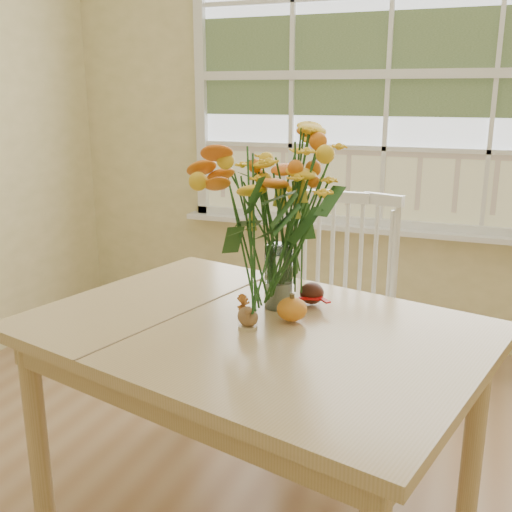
% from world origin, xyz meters
% --- Properties ---
extents(wall_back, '(4.00, 0.02, 2.70)m').
position_xyz_m(wall_back, '(0.00, 2.25, 1.35)').
color(wall_back, '#D5CA88').
rests_on(wall_back, floor).
extents(window, '(2.42, 0.12, 1.74)m').
position_xyz_m(window, '(0.00, 2.21, 1.53)').
color(window, silver).
rests_on(window, wall_back).
extents(dining_table, '(1.59, 1.30, 0.75)m').
position_xyz_m(dining_table, '(-0.09, 0.43, 0.65)').
color(dining_table, tan).
rests_on(dining_table, floor).
extents(windsor_chair, '(0.47, 0.45, 1.02)m').
position_xyz_m(windsor_chair, '(0.00, 1.22, 0.57)').
color(windsor_chair, white).
rests_on(windsor_chair, floor).
extents(flower_vase, '(0.45, 0.45, 0.54)m').
position_xyz_m(flower_vase, '(-0.07, 0.62, 1.07)').
color(flower_vase, white).
rests_on(flower_vase, dining_table).
extents(pumpkin, '(0.10, 0.10, 0.08)m').
position_xyz_m(pumpkin, '(0.01, 0.50, 0.78)').
color(pumpkin, orange).
rests_on(pumpkin, dining_table).
extents(turkey_figurine, '(0.09, 0.08, 0.09)m').
position_xyz_m(turkey_figurine, '(-0.10, 0.40, 0.78)').
color(turkey_figurine, '#CCB78C').
rests_on(turkey_figurine, dining_table).
extents(dark_gourd, '(0.13, 0.10, 0.08)m').
position_xyz_m(dark_gourd, '(0.03, 0.68, 0.78)').
color(dark_gourd, '#38160F').
rests_on(dark_gourd, dining_table).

